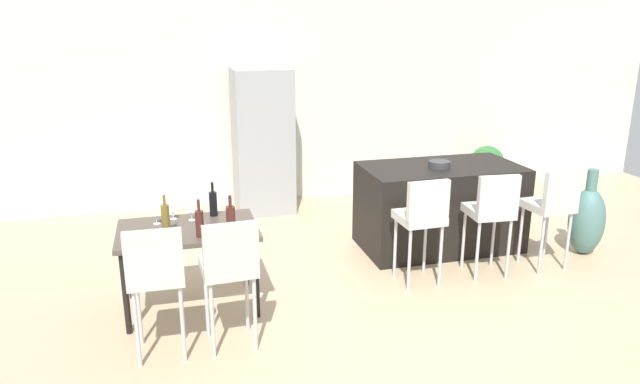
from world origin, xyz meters
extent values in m
plane|color=tan|center=(0.00, 0.00, 0.00)|extent=(10.00, 10.00, 0.00)
cube|color=beige|center=(0.00, 2.99, 1.45)|extent=(10.00, 0.12, 2.90)
cube|color=black|center=(0.60, 0.77, 0.46)|extent=(1.69, 0.91, 0.92)
cube|color=beige|center=(0.00, -0.01, 0.65)|extent=(0.41, 0.41, 0.08)
cube|color=beige|center=(0.00, -0.18, 0.87)|extent=(0.40, 0.07, 0.36)
cylinder|color=#B2B2B7|center=(-0.17, 0.14, 0.30)|extent=(0.03, 0.03, 0.61)
cylinder|color=#B2B2B7|center=(0.15, 0.16, 0.30)|extent=(0.03, 0.03, 0.61)
cylinder|color=#B2B2B7|center=(-0.16, -0.18, 0.30)|extent=(0.03, 0.03, 0.61)
cylinder|color=#B2B2B7|center=(0.16, -0.16, 0.30)|extent=(0.03, 0.03, 0.61)
cube|color=beige|center=(0.73, -0.01, 0.65)|extent=(0.43, 0.43, 0.08)
cube|color=beige|center=(0.71, -0.18, 0.87)|extent=(0.40, 0.09, 0.36)
cylinder|color=#B2B2B7|center=(0.58, 0.16, 0.30)|extent=(0.03, 0.03, 0.61)
cylinder|color=#B2B2B7|center=(0.90, 0.14, 0.30)|extent=(0.03, 0.03, 0.61)
cylinder|color=#B2B2B7|center=(0.55, -0.16, 0.30)|extent=(0.03, 0.03, 0.61)
cylinder|color=#B2B2B7|center=(0.87, -0.18, 0.30)|extent=(0.03, 0.03, 0.61)
cube|color=beige|center=(1.39, -0.01, 0.65)|extent=(0.43, 0.43, 0.08)
cube|color=beige|center=(1.40, -0.18, 0.87)|extent=(0.40, 0.09, 0.36)
cylinder|color=#B2B2B7|center=(1.22, 0.14, 0.30)|extent=(0.03, 0.03, 0.61)
cylinder|color=#B2B2B7|center=(1.53, 0.16, 0.30)|extent=(0.03, 0.03, 0.61)
cylinder|color=#B2B2B7|center=(1.24, -0.18, 0.30)|extent=(0.03, 0.03, 0.61)
cylinder|color=#B2B2B7|center=(1.56, -0.16, 0.30)|extent=(0.03, 0.03, 0.61)
cube|color=#4C4238|center=(-2.12, 0.01, 0.72)|extent=(1.16, 0.76, 0.04)
cylinder|color=black|center=(-2.64, 0.34, 0.35)|extent=(0.05, 0.05, 0.70)
cylinder|color=black|center=(-1.60, 0.34, 0.35)|extent=(0.05, 0.05, 0.70)
cylinder|color=black|center=(-2.64, -0.31, 0.35)|extent=(0.05, 0.05, 0.70)
cylinder|color=black|center=(-1.60, -0.31, 0.35)|extent=(0.05, 0.05, 0.70)
cube|color=beige|center=(-2.38, -0.67, 0.65)|extent=(0.41, 0.41, 0.08)
cube|color=beige|center=(-2.38, -0.84, 0.87)|extent=(0.40, 0.07, 0.36)
cylinder|color=#B2B2B7|center=(-2.54, -0.51, 0.30)|extent=(0.03, 0.03, 0.61)
cylinder|color=#B2B2B7|center=(-2.22, -0.51, 0.30)|extent=(0.03, 0.03, 0.61)
cylinder|color=#B2B2B7|center=(-2.54, -0.83, 0.30)|extent=(0.03, 0.03, 0.61)
cylinder|color=#B2B2B7|center=(-2.22, -0.83, 0.30)|extent=(0.03, 0.03, 0.61)
cube|color=beige|center=(-1.86, -0.67, 0.65)|extent=(0.42, 0.42, 0.08)
cube|color=beige|center=(-1.85, -0.84, 0.87)|extent=(0.40, 0.08, 0.36)
cylinder|color=#B2B2B7|center=(-2.03, -0.52, 0.30)|extent=(0.03, 0.03, 0.61)
cylinder|color=#B2B2B7|center=(-1.71, -0.50, 0.30)|extent=(0.03, 0.03, 0.61)
cylinder|color=#B2B2B7|center=(-2.01, -0.84, 0.30)|extent=(0.03, 0.03, 0.61)
cylinder|color=#B2B2B7|center=(-1.69, -0.82, 0.30)|extent=(0.03, 0.03, 0.61)
cylinder|color=#471E19|center=(-1.78, -0.28, 0.87)|extent=(0.07, 0.07, 0.25)
cylinder|color=#471E19|center=(-1.78, -0.28, 1.04)|extent=(0.03, 0.03, 0.09)
cylinder|color=#471E19|center=(-2.03, -0.22, 0.85)|extent=(0.07, 0.07, 0.22)
cylinder|color=#471E19|center=(-2.03, -0.22, 1.01)|extent=(0.02, 0.02, 0.10)
cylinder|color=brown|center=(-2.29, -0.09, 0.87)|extent=(0.07, 0.07, 0.25)
cylinder|color=brown|center=(-2.29, -0.09, 1.03)|extent=(0.02, 0.02, 0.08)
cylinder|color=black|center=(-1.88, 0.28, 0.85)|extent=(0.07, 0.07, 0.22)
cylinder|color=black|center=(-1.88, 0.28, 1.00)|extent=(0.02, 0.02, 0.09)
cylinder|color=silver|center=(-2.07, 0.21, 0.74)|extent=(0.06, 0.06, 0.00)
cylinder|color=silver|center=(-2.07, 0.21, 0.78)|extent=(0.01, 0.01, 0.08)
cone|color=silver|center=(-2.07, 0.21, 0.87)|extent=(0.07, 0.07, 0.09)
cylinder|color=silver|center=(-2.37, 0.18, 0.74)|extent=(0.06, 0.06, 0.00)
cylinder|color=silver|center=(-2.37, 0.18, 0.78)|extent=(0.01, 0.01, 0.08)
cone|color=silver|center=(-2.37, 0.18, 0.87)|extent=(0.07, 0.07, 0.09)
cylinder|color=silver|center=(-2.23, 0.28, 0.74)|extent=(0.06, 0.06, 0.00)
cylinder|color=silver|center=(-2.23, 0.28, 0.78)|extent=(0.01, 0.01, 0.08)
cone|color=silver|center=(-2.23, 0.28, 0.87)|extent=(0.07, 0.07, 0.09)
cube|color=#939699|center=(-1.04, 2.55, 0.92)|extent=(0.72, 0.68, 1.84)
cylinder|color=#333338|center=(0.54, 0.71, 0.96)|extent=(0.23, 0.23, 0.07)
ellipsoid|color=#47706B|center=(2.03, 0.17, 0.36)|extent=(0.37, 0.37, 0.72)
cylinder|color=#47706B|center=(2.03, 0.17, 0.82)|extent=(0.11, 0.11, 0.23)
cylinder|color=beige|center=(2.23, 2.54, 0.11)|extent=(0.24, 0.24, 0.22)
sphere|color=#2D6B33|center=(2.23, 2.54, 0.43)|extent=(0.47, 0.47, 0.47)
camera|label=1|loc=(-2.24, -4.76, 2.45)|focal=32.76mm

